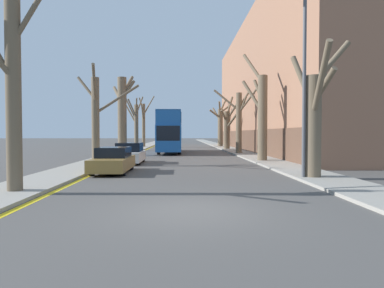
# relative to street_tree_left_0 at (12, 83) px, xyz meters

# --- Properties ---
(ground_plane) EXTENTS (300.00, 300.00, 0.00)m
(ground_plane) POSITION_rel_street_tree_left_0_xyz_m (6.04, -2.81, -3.83)
(ground_plane) COLOR #4C4947
(sidewalk_left) EXTENTS (2.54, 120.00, 0.12)m
(sidewalk_left) POSITION_rel_street_tree_left_0_xyz_m (-0.20, 47.19, -3.77)
(sidewalk_left) COLOR gray
(sidewalk_left) RESTS_ON ground
(sidewalk_right) EXTENTS (2.54, 120.00, 0.12)m
(sidewalk_right) POSITION_rel_street_tree_left_0_xyz_m (12.27, 47.19, -3.77)
(sidewalk_right) COLOR gray
(sidewalk_right) RESTS_ON ground
(building_facade_right) EXTENTS (10.08, 45.83, 15.98)m
(building_facade_right) POSITION_rel_street_tree_left_0_xyz_m (18.54, 29.97, 4.15)
(building_facade_right) COLOR #93664C
(building_facade_right) RESTS_ON ground
(kerb_line_stripe) EXTENTS (0.24, 120.00, 0.01)m
(kerb_line_stripe) POSITION_rel_street_tree_left_0_xyz_m (1.25, 47.19, -3.83)
(kerb_line_stripe) COLOR yellow
(kerb_line_stripe) RESTS_ON ground
(street_tree_left_0) EXTENTS (2.85, 3.07, 8.48)m
(street_tree_left_0) POSITION_rel_street_tree_left_0_xyz_m (0.00, 0.00, 0.00)
(street_tree_left_0) COLOR brown
(street_tree_left_0) RESTS_ON ground
(street_tree_left_1) EXTENTS (4.01, 4.66, 6.12)m
(street_tree_left_1) POSITION_rel_street_tree_left_0_xyz_m (0.35, 10.30, -0.65)
(street_tree_left_1) COLOR brown
(street_tree_left_1) RESTS_ON ground
(street_tree_left_2) EXTENTS (2.62, 2.78, 7.88)m
(street_tree_left_2) POSITION_rel_street_tree_left_0_xyz_m (0.19, 20.93, 0.20)
(street_tree_left_2) COLOR brown
(street_tree_left_2) RESTS_ON ground
(street_tree_left_3) EXTENTS (2.35, 2.93, 6.86)m
(street_tree_left_3) POSITION_rel_street_tree_left_0_xyz_m (0.11, 31.10, -0.43)
(street_tree_left_3) COLOR brown
(street_tree_left_3) RESTS_ON ground
(street_tree_left_4) EXTENTS (2.30, 4.11, 7.95)m
(street_tree_left_4) POSITION_rel_street_tree_left_0_xyz_m (0.10, 40.57, -0.01)
(street_tree_left_4) COLOR brown
(street_tree_left_4) RESTS_ON ground
(street_tree_right_0) EXTENTS (2.52, 3.82, 6.36)m
(street_tree_right_0) POSITION_rel_street_tree_left_0_xyz_m (11.89, 3.38, -0.93)
(street_tree_right_0) COLOR brown
(street_tree_right_0) RESTS_ON ground
(street_tree_right_1) EXTENTS (1.69, 2.56, 8.44)m
(street_tree_right_1) POSITION_rel_street_tree_left_0_xyz_m (11.79, 13.34, -0.25)
(street_tree_right_1) COLOR brown
(street_tree_right_1) RESTS_ON ground
(street_tree_right_2) EXTENTS (4.52, 2.85, 7.06)m
(street_tree_right_2) POSITION_rel_street_tree_left_0_xyz_m (11.80, 23.19, -0.24)
(street_tree_right_2) COLOR brown
(street_tree_right_2) RESTS_ON ground
(street_tree_right_3) EXTENTS (2.70, 3.70, 7.11)m
(street_tree_right_3) POSITION_rel_street_tree_left_0_xyz_m (11.88, 32.69, -0.83)
(street_tree_right_3) COLOR brown
(street_tree_right_3) RESTS_ON ground
(street_tree_right_4) EXTENTS (3.55, 4.49, 7.81)m
(street_tree_right_4) POSITION_rel_street_tree_left_0_xyz_m (12.02, 42.23, -0.22)
(street_tree_right_4) COLOR brown
(street_tree_right_4) RESTS_ON ground
(double_decker_bus) EXTENTS (2.47, 11.61, 4.40)m
(double_decker_bus) POSITION_rel_street_tree_left_0_xyz_m (4.60, 25.68, -1.33)
(double_decker_bus) COLOR #19519E
(double_decker_bus) RESTS_ON ground
(parked_car_0) EXTENTS (1.79, 4.44, 1.36)m
(parked_car_0) POSITION_rel_street_tree_left_0_xyz_m (2.16, 6.43, -3.18)
(parked_car_0) COLOR olive
(parked_car_0) RESTS_ON ground
(parked_car_1) EXTENTS (1.89, 4.41, 1.45)m
(parked_car_1) POSITION_rel_street_tree_left_0_xyz_m (2.16, 12.15, -3.15)
(parked_car_1) COLOR silver
(parked_car_1) RESTS_ON ground
(lamp_post) EXTENTS (1.40, 0.20, 8.70)m
(lamp_post) POSITION_rel_street_tree_left_0_xyz_m (11.29, 3.34, 0.99)
(lamp_post) COLOR #4C4F54
(lamp_post) RESTS_ON ground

